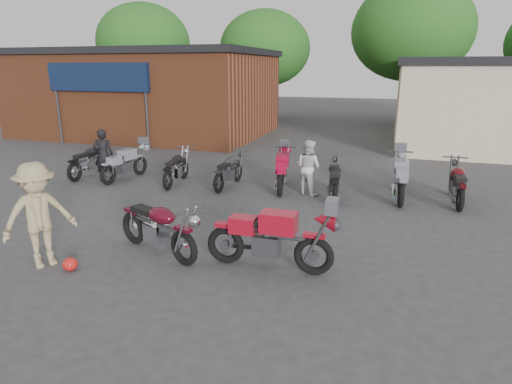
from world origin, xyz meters
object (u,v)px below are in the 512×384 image
(sportbike, at_px, (271,235))
(row_bike_5, at_px, (335,177))
(row_bike_4, at_px, (282,168))
(row_bike_6, at_px, (400,176))
(row_bike_3, at_px, (229,169))
(row_bike_7, at_px, (457,181))
(person_tan, at_px, (39,215))
(row_bike_2, at_px, (176,166))
(row_bike_1, at_px, (125,162))
(row_bike_0, at_px, (90,159))
(person_light, at_px, (308,167))
(vintage_motorcycle, at_px, (158,224))
(person_dark, at_px, (103,155))
(helmet, at_px, (70,264))

(sportbike, xyz_separation_m, row_bike_5, (0.48, 4.68, -0.06))
(sportbike, bearing_deg, row_bike_5, 83.63)
(row_bike_4, distance_m, row_bike_6, 3.24)
(row_bike_3, distance_m, row_bike_7, 6.21)
(person_tan, relative_size, row_bike_2, 1.00)
(row_bike_7, bearing_deg, row_bike_1, 92.61)
(row_bike_0, distance_m, row_bike_7, 10.95)
(sportbike, bearing_deg, row_bike_2, 131.86)
(person_light, relative_size, row_bike_3, 0.81)
(row_bike_0, distance_m, row_bike_5, 7.85)
(vintage_motorcycle, bearing_deg, person_dark, 157.84)
(person_tan, relative_size, row_bike_6, 0.88)
(row_bike_1, bearing_deg, row_bike_6, -77.63)
(person_dark, bearing_deg, vintage_motorcycle, 110.60)
(row_bike_5, bearing_deg, person_dark, 83.82)
(person_light, xyz_separation_m, person_tan, (-3.62, -5.85, 0.18))
(vintage_motorcycle, bearing_deg, sportbike, 23.93)
(helmet, xyz_separation_m, row_bike_3, (0.69, 5.95, 0.42))
(person_dark, distance_m, row_bike_3, 4.00)
(person_tan, xyz_separation_m, row_bike_7, (7.46, 6.19, -0.36))
(row_bike_4, distance_m, row_bike_5, 1.61)
(vintage_motorcycle, height_order, row_bike_4, vintage_motorcycle)
(helmet, distance_m, row_bike_2, 5.87)
(row_bike_3, xyz_separation_m, row_bike_6, (4.79, 0.26, 0.08))
(row_bike_2, relative_size, row_bike_3, 1.01)
(row_bike_4, bearing_deg, row_bike_7, -99.40)
(person_light, bearing_deg, row_bike_6, -145.49)
(row_bike_1, height_order, row_bike_6, row_bike_6)
(vintage_motorcycle, height_order, row_bike_3, vintage_motorcycle)
(vintage_motorcycle, bearing_deg, row_bike_2, 136.69)
(sportbike, bearing_deg, person_tan, -165.20)
(row_bike_4, bearing_deg, row_bike_0, 83.84)
(helmet, relative_size, person_dark, 0.16)
(row_bike_1, bearing_deg, row_bike_2, -80.59)
(sportbike, height_order, helmet, sportbike)
(row_bike_5, distance_m, row_bike_7, 3.12)
(row_bike_0, bearing_deg, row_bike_1, -90.96)
(row_bike_0, xyz_separation_m, row_bike_4, (6.30, 0.41, 0.03))
(row_bike_2, bearing_deg, sportbike, -144.42)
(row_bike_2, bearing_deg, vintage_motorcycle, -162.90)
(person_tan, height_order, row_bike_0, person_tan)
(person_tan, bearing_deg, row_bike_3, 19.53)
(row_bike_6, bearing_deg, vintage_motorcycle, 137.65)
(person_dark, height_order, row_bike_6, person_dark)
(vintage_motorcycle, height_order, helmet, vintage_motorcycle)
(row_bike_0, relative_size, row_bike_5, 1.00)
(vintage_motorcycle, height_order, row_bike_7, vintage_motorcycle)
(row_bike_2, bearing_deg, person_tan, 176.93)
(row_bike_0, relative_size, row_bike_3, 1.05)
(sportbike, xyz_separation_m, row_bike_0, (-7.37, 4.69, -0.07))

